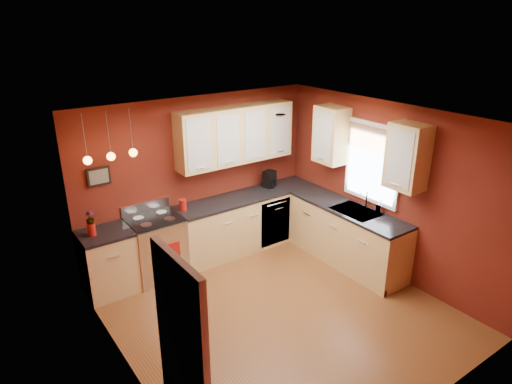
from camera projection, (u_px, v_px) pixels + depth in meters
floor at (279, 312)px, 6.11m from camera, size 4.20×4.20×0.00m
ceiling at (283, 121)px, 5.16m from camera, size 4.00×4.20×0.02m
wall_back at (199, 178)px, 7.23m from camera, size 4.00×0.02×2.60m
wall_front at (428, 307)px, 4.05m from camera, size 4.00×0.02×2.60m
wall_left at (124, 274)px, 4.56m from camera, size 0.02×4.20×2.60m
wall_right at (387, 191)px, 6.72m from camera, size 0.02×4.20×2.60m
base_cabinets_back_left at (109, 263)px, 6.42m from camera, size 0.70×0.60×0.90m
base_cabinets_back_right at (248, 222)px, 7.71m from camera, size 2.54×0.60×0.90m
base_cabinets_right at (346, 236)px, 7.21m from camera, size 0.60×2.10×0.90m
counter_back_left at (105, 234)px, 6.25m from camera, size 0.70×0.62×0.04m
counter_back_right at (247, 196)px, 7.54m from camera, size 2.54×0.62×0.04m
counter_right at (349, 209)px, 7.04m from camera, size 0.62×2.10×0.04m
gas_range at (157, 247)px, 6.81m from camera, size 0.76×0.64×1.11m
dishwasher_front at (275, 222)px, 7.69m from camera, size 0.60×0.02×0.80m
sink at (356, 212)px, 6.93m from camera, size 0.50×0.70×0.33m
window at (373, 161)px, 6.79m from camera, size 0.06×1.02×1.22m
door_left_wall at (184, 365)px, 3.77m from camera, size 0.12×0.82×2.05m
upper_cabinets_back at (236, 135)px, 7.19m from camera, size 2.00×0.35×0.90m
upper_cabinets_right at (366, 145)px, 6.63m from camera, size 0.35×1.95×0.90m
wall_picture at (99, 176)px, 6.25m from camera, size 0.32×0.03×0.26m
pendant_lights at (111, 156)px, 5.92m from camera, size 0.71×0.11×0.66m
red_canister at (183, 205)px, 6.91m from camera, size 0.12×0.12×0.18m
red_vase at (92, 229)px, 6.13m from camera, size 0.11×0.11×0.18m
flowers at (90, 218)px, 6.07m from camera, size 0.14×0.14×0.19m
coffee_maker at (270, 180)px, 7.83m from camera, size 0.24×0.24×0.29m
soap_pump at (380, 206)px, 6.83m from camera, size 0.09×0.09×0.20m
dish_towel at (174, 251)px, 6.61m from camera, size 0.20×0.01×0.28m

